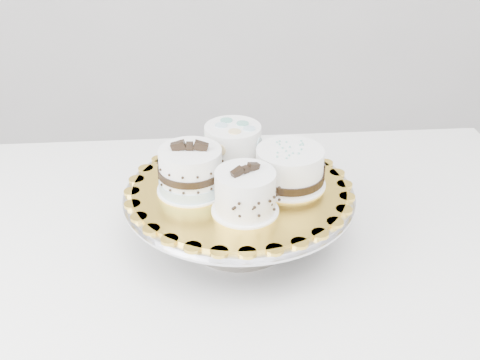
{
  "coord_description": "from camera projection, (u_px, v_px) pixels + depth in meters",
  "views": [
    {
      "loc": [
        0.07,
        -0.65,
        1.38
      ],
      "look_at": [
        0.13,
        0.21,
        0.88
      ],
      "focal_mm": 45.0,
      "sensor_mm": 36.0,
      "label": 1
    }
  ],
  "objects": [
    {
      "name": "table",
      "position": [
        225.0,
        273.0,
        1.1
      ],
      "size": [
        1.29,
        0.87,
        0.75
      ],
      "rotation": [
        0.0,
        0.0,
        0.01
      ],
      "color": "white",
      "rests_on": "floor"
    },
    {
      "name": "cake_board",
      "position": [
        239.0,
        188.0,
        1.01
      ],
      "size": [
        0.43,
        0.43,
        0.01
      ],
      "primitive_type": "cylinder",
      "rotation": [
        0.0,
        0.0,
        0.22
      ],
      "color": "gold",
      "rests_on": "cake_stand"
    },
    {
      "name": "cake_banded",
      "position": [
        191.0,
        172.0,
        0.99
      ],
      "size": [
        0.12,
        0.12,
        0.09
      ],
      "rotation": [
        0.0,
        0.0,
        -0.09
      ],
      "color": "white",
      "rests_on": "cake_board"
    },
    {
      "name": "cake_stand",
      "position": [
        239.0,
        206.0,
        1.03
      ],
      "size": [
        0.39,
        0.39,
        0.11
      ],
      "color": "gray",
      "rests_on": "table"
    },
    {
      "name": "cake_ribbon",
      "position": [
        290.0,
        168.0,
        1.01
      ],
      "size": [
        0.14,
        0.14,
        0.07
      ],
      "rotation": [
        0.0,
        0.0,
        -0.23
      ],
      "color": "white",
      "rests_on": "cake_board"
    },
    {
      "name": "cake_dots",
      "position": [
        233.0,
        145.0,
        1.07
      ],
      "size": [
        0.12,
        0.12,
        0.07
      ],
      "rotation": [
        0.0,
        0.0,
        0.07
      ],
      "color": "white",
      "rests_on": "cake_board"
    },
    {
      "name": "cake_swirl",
      "position": [
        245.0,
        193.0,
        0.93
      ],
      "size": [
        0.13,
        0.13,
        0.08
      ],
      "rotation": [
        0.0,
        0.0,
        0.56
      ],
      "color": "white",
      "rests_on": "cake_board"
    }
  ]
}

